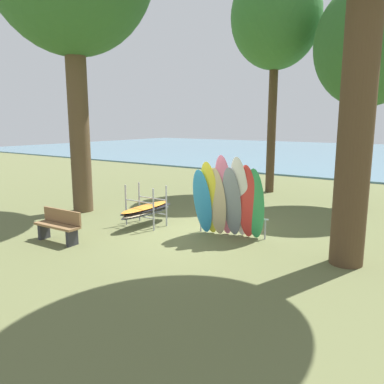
% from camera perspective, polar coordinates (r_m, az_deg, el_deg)
% --- Properties ---
extents(ground_plane, '(80.00, 80.00, 0.00)m').
position_cam_1_polar(ground_plane, '(10.79, 0.14, -6.38)').
color(ground_plane, '#60663D').
extents(lake_water, '(80.00, 36.00, 0.10)m').
position_cam_1_polar(lake_water, '(39.70, 26.10, 5.01)').
color(lake_water, slate).
rests_on(lake_water, ground).
extents(tree_mid_behind, '(3.78, 3.78, 7.99)m').
position_cam_1_polar(tree_mid_behind, '(15.65, 25.01, 19.16)').
color(tree_mid_behind, '#42301E').
rests_on(tree_mid_behind, ground).
extents(tree_far_left_back, '(3.77, 3.77, 9.63)m').
position_cam_1_polar(tree_far_left_back, '(17.80, 12.48, 24.17)').
color(tree_far_left_back, '#4C3823').
rests_on(tree_far_left_back, ground).
extents(leaning_board_pile, '(2.00, 1.02, 2.30)m').
position_cam_1_polar(leaning_board_pile, '(10.31, 5.47, -1.31)').
color(leaning_board_pile, '#2D8ED1').
rests_on(leaning_board_pile, ground).
extents(board_storage_rack, '(1.15, 2.13, 1.25)m').
position_cam_1_polar(board_storage_rack, '(11.66, -6.90, -2.64)').
color(board_storage_rack, '#9EA0A5').
rests_on(board_storage_rack, ground).
extents(park_bench, '(1.42, 0.47, 0.85)m').
position_cam_1_polar(park_bench, '(10.65, -19.36, -4.69)').
color(park_bench, '#2D2D33').
rests_on(park_bench, ground).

